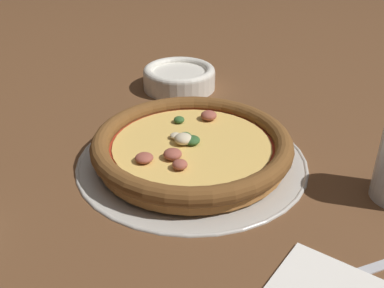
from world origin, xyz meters
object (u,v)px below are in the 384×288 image
(pizza_tray, at_px, (192,159))
(fork, at_px, (373,268))
(pizza, at_px, (192,146))
(bowl_near, at_px, (179,77))

(pizza_tray, relative_size, fork, 1.83)
(fork, bearing_deg, pizza, 109.97)
(pizza, distance_m, fork, 0.30)
(pizza, xyz_separation_m, fork, (-0.20, 0.22, -0.02))
(bowl_near, bearing_deg, pizza_tray, 96.82)
(pizza_tray, distance_m, fork, 0.30)
(pizza, height_order, fork, pizza)
(pizza_tray, xyz_separation_m, bowl_near, (0.03, -0.28, 0.02))
(pizza_tray, relative_size, pizza, 1.16)
(bowl_near, distance_m, fork, 0.55)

